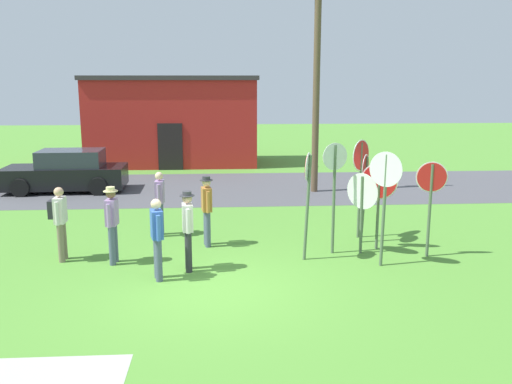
{
  "coord_description": "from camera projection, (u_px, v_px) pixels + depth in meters",
  "views": [
    {
      "loc": [
        0.2,
        -10.13,
        4.03
      ],
      "look_at": [
        1.05,
        3.08,
        1.3
      ],
      "focal_mm": 38.51,
      "sensor_mm": 36.0,
      "label": 1
    }
  ],
  "objects": [
    {
      "name": "parked_car_on_street",
      "position": [
        67.0,
        172.0,
        20.01
      ],
      "size": [
        4.35,
        2.11,
        1.51
      ],
      "color": "black",
      "rests_on": "ground"
    },
    {
      "name": "person_near_signs",
      "position": [
        112.0,
        220.0,
        12.04
      ],
      "size": [
        0.32,
        0.57,
        1.74
      ],
      "color": "#4C5670",
      "rests_on": "ground"
    },
    {
      "name": "stop_sign_leaning_right",
      "position": [
        334.0,
        181.0,
        12.62
      ],
      "size": [
        0.6,
        0.21,
        2.61
      ],
      "color": "#51664C",
      "rests_on": "ground"
    },
    {
      "name": "person_in_blue",
      "position": [
        207.0,
        207.0,
        13.34
      ],
      "size": [
        0.31,
        0.56,
        1.74
      ],
      "color": "#4C5670",
      "rests_on": "ground"
    },
    {
      "name": "stop_sign_leaning_left",
      "position": [
        431.0,
        193.0,
        12.42
      ],
      "size": [
        0.7,
        0.14,
        2.22
      ],
      "color": "#51664C",
      "rests_on": "ground"
    },
    {
      "name": "person_on_left",
      "position": [
        60.0,
        218.0,
        12.24
      ],
      "size": [
        0.35,
        0.57,
        1.69
      ],
      "color": "#7A6B56",
      "rests_on": "ground"
    },
    {
      "name": "stop_sign_rear_right",
      "position": [
        360.0,
        171.0,
        13.9
      ],
      "size": [
        0.56,
        0.59,
        2.54
      ],
      "color": "#51664C",
      "rests_on": "ground"
    },
    {
      "name": "utility_pole",
      "position": [
        316.0,
        83.0,
        19.29
      ],
      "size": [
        1.8,
        0.24,
        7.42
      ],
      "color": "brown",
      "rests_on": "ground"
    },
    {
      "name": "person_in_dark_shirt",
      "position": [
        160.0,
        200.0,
        14.23
      ],
      "size": [
        0.22,
        0.57,
        1.69
      ],
      "color": "#4C5670",
      "rests_on": "ground"
    },
    {
      "name": "stop_sign_rear_left",
      "position": [
        362.0,
        199.0,
        12.69
      ],
      "size": [
        0.57,
        0.66,
        1.91
      ],
      "color": "#51664C",
      "rests_on": "ground"
    },
    {
      "name": "stop_sign_far_back",
      "position": [
        308.0,
        190.0,
        12.16
      ],
      "size": [
        0.25,
        0.6,
        2.46
      ],
      "color": "#51664C",
      "rests_on": "ground"
    },
    {
      "name": "street_asphalt",
      "position": [
        216.0,
        188.0,
        20.69
      ],
      "size": [
        60.0,
        6.4,
        0.01
      ],
      "primitive_type": "cube",
      "color": "#4C4C51",
      "rests_on": "ground"
    },
    {
      "name": "stop_sign_tallest",
      "position": [
        385.0,
        189.0,
        11.77
      ],
      "size": [
        0.58,
        0.54,
        2.52
      ],
      "color": "#51664C",
      "rests_on": "ground"
    },
    {
      "name": "stop_sign_center_cluster",
      "position": [
        379.0,
        190.0,
        13.0
      ],
      "size": [
        0.82,
        0.34,
        2.11
      ],
      "color": "#51664C",
      "rests_on": "ground"
    },
    {
      "name": "stop_sign_nearest",
      "position": [
        365.0,
        183.0,
        13.5
      ],
      "size": [
        0.35,
        0.64,
        2.24
      ],
      "color": "#51664C",
      "rests_on": "ground"
    },
    {
      "name": "ground_plane",
      "position": [
        212.0,
        290.0,
        10.7
      ],
      "size": [
        80.0,
        80.0,
        0.0
      ],
      "primitive_type": "plane",
      "color": "#518E33"
    },
    {
      "name": "building_background",
      "position": [
        173.0,
        120.0,
        26.25
      ],
      "size": [
        8.01,
        3.98,
        4.19
      ],
      "color": "#B2231E",
      "rests_on": "ground"
    },
    {
      "name": "person_holding_notes",
      "position": [
        188.0,
        226.0,
        11.59
      ],
      "size": [
        0.31,
        0.57,
        1.74
      ],
      "color": "#2D2D33",
      "rests_on": "ground"
    },
    {
      "name": "person_with_sunhat",
      "position": [
        157.0,
        235.0,
        11.06
      ],
      "size": [
        0.3,
        0.56,
        1.69
      ],
      "color": "#4C5670",
      "rests_on": "ground"
    }
  ]
}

